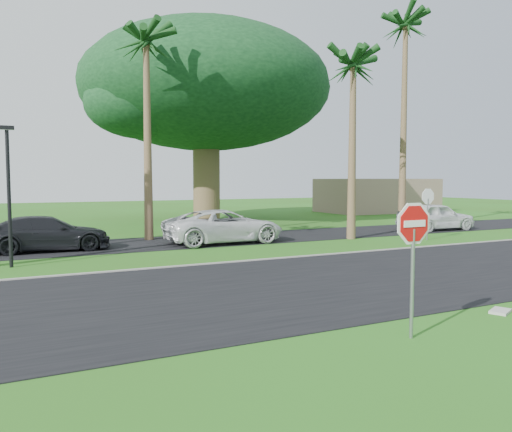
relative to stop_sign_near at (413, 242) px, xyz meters
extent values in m
plane|color=#2B5615|center=(-0.50, 3.00, -1.77)|extent=(120.00, 120.00, 0.00)
cube|color=black|center=(-0.50, 5.00, -1.76)|extent=(120.00, 8.00, 0.02)
cube|color=black|center=(-0.50, 15.50, -1.76)|extent=(120.00, 5.00, 0.02)
cube|color=gray|center=(-0.50, 9.05, -1.74)|extent=(120.00, 0.12, 0.06)
cylinder|color=gray|center=(0.00, 0.00, -0.77)|extent=(0.07, 0.07, 2.00)
cylinder|color=white|center=(0.00, 0.00, 0.33)|extent=(1.05, 0.02, 1.05)
cylinder|color=red|center=(0.00, 0.00, 0.33)|extent=(0.90, 0.02, 0.90)
cube|color=white|center=(0.00, 0.00, 0.33)|extent=(0.50, 0.02, 0.12)
cylinder|color=gray|center=(11.50, 11.00, -0.77)|extent=(0.07, 0.07, 2.00)
cylinder|color=white|center=(11.50, 11.00, 0.33)|extent=(1.05, 0.02, 1.05)
cylinder|color=red|center=(11.50, 11.00, 0.33)|extent=(0.90, 0.02, 0.90)
cube|color=white|center=(11.50, 11.00, 0.33)|extent=(0.50, 0.02, 0.12)
cone|color=brown|center=(-0.50, 17.00, 2.98)|extent=(0.44, 0.44, 9.50)
cone|color=brown|center=(8.50, 13.00, 2.48)|extent=(0.44, 0.44, 8.50)
cone|color=brown|center=(14.50, 16.00, 4.23)|extent=(0.44, 0.44, 12.00)
cylinder|color=brown|center=(5.50, 25.00, 1.23)|extent=(1.80, 1.80, 6.00)
ellipsoid|color=black|center=(5.50, 25.00, 7.23)|extent=(16.50, 16.50, 8.25)
cylinder|color=black|center=(-6.50, 11.50, 0.48)|extent=(0.12, 0.12, 4.50)
cube|color=black|center=(-6.50, 11.50, 2.81)|extent=(0.45, 0.25, 0.12)
cube|color=gray|center=(23.50, 29.00, -0.27)|extent=(10.00, 6.00, 3.00)
imported|color=black|center=(-5.16, 14.99, -1.07)|extent=(4.93, 2.11, 1.42)
imported|color=silver|center=(2.26, 14.20, -1.01)|extent=(5.54, 2.65, 1.52)
imported|color=silver|center=(15.41, 14.22, -0.99)|extent=(4.71, 2.08, 1.58)
cube|color=#A4A39B|center=(3.01, 0.46, -1.74)|extent=(0.64, 0.54, 0.06)
camera|label=1|loc=(-6.50, -6.73, 1.10)|focal=35.00mm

